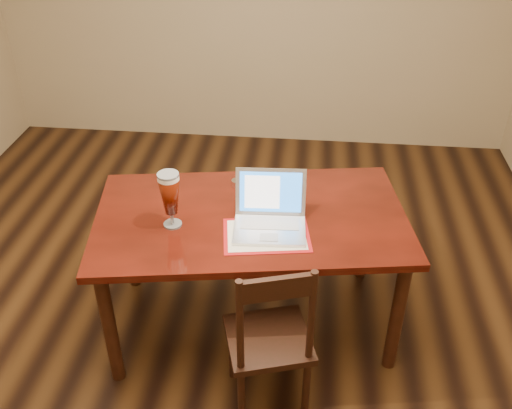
# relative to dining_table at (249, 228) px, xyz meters

# --- Properties ---
(ground) EXTENTS (5.00, 5.00, 0.00)m
(ground) POSITION_rel_dining_table_xyz_m (-0.22, -0.10, -0.68)
(ground) COLOR black
(ground) RESTS_ON ground
(room_shell) EXTENTS (4.51, 5.01, 2.71)m
(room_shell) POSITION_rel_dining_table_xyz_m (-0.22, -0.10, 1.08)
(room_shell) COLOR tan
(room_shell) RESTS_ON ground
(dining_table) EXTENTS (1.76, 1.17, 1.07)m
(dining_table) POSITION_rel_dining_table_xyz_m (0.00, 0.00, 0.00)
(dining_table) COLOR #53130B
(dining_table) RESTS_ON ground
(dining_chair) EXTENTS (0.49, 0.47, 0.93)m
(dining_chair) POSITION_rel_dining_table_xyz_m (0.16, -0.55, -0.25)
(dining_chair) COLOR black
(dining_chair) RESTS_ON ground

